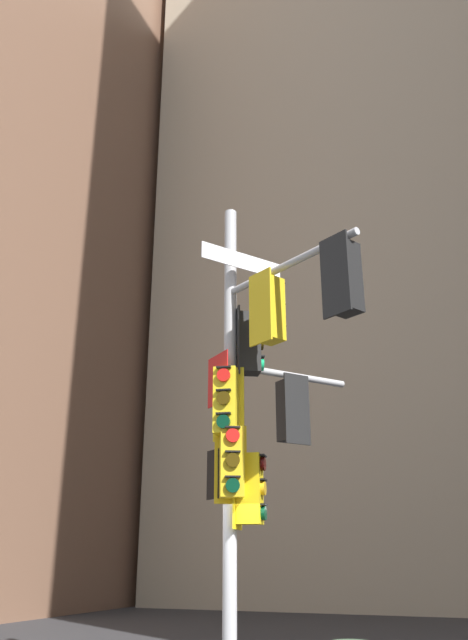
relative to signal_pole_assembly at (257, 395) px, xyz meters
name	(u,v)px	position (x,y,z in m)	size (l,w,h in m)	color
building_mid_block	(356,116)	(-1.54, 22.70, 22.45)	(17.02, 17.02, 53.06)	tan
signal_pole_assembly	(257,395)	(0.00, 0.00, 0.00)	(2.79, 3.33, 7.40)	#B2B2B5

